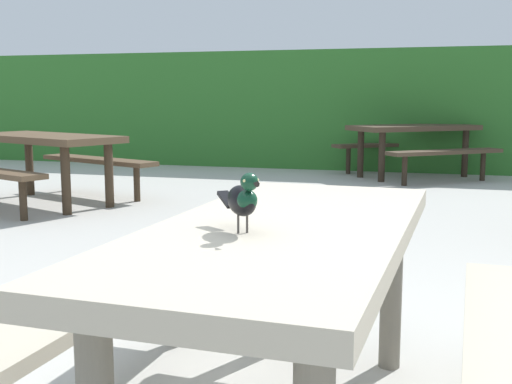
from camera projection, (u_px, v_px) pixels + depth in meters
The scene contains 5 objects.
hedge_wall at pixel (401, 110), 10.59m from camera, with size 28.00×1.96×1.86m, color #2D6B28.
picnic_table_foreground at pixel (284, 278), 2.09m from camera, with size 1.74×1.83×0.74m.
bird_grackle at pixel (243, 199), 1.88m from camera, with size 0.20×0.24×0.18m.
picnic_table_mid_right at pixel (414, 138), 9.13m from camera, with size 2.39×2.38×0.74m.
picnic_table_far_centre at pixel (45, 152), 6.83m from camera, with size 2.20×2.18×0.74m.
Camera 1 is at (0.69, -1.86, 1.14)m, focal length 45.25 mm.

